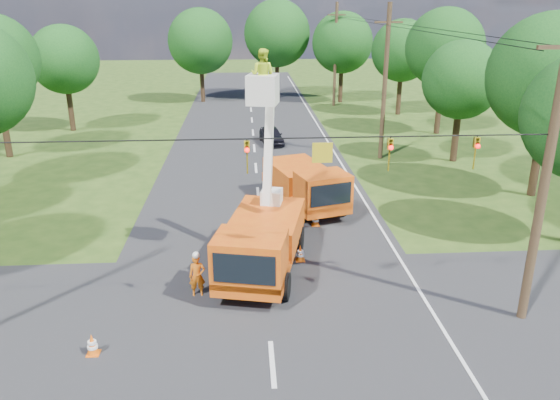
{
  "coord_description": "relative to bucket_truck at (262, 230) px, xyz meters",
  "views": [
    {
      "loc": [
        -0.65,
        -13.33,
        10.01
      ],
      "look_at": [
        0.68,
        6.95,
        2.6
      ],
      "focal_mm": 35.0,
      "sensor_mm": 36.0,
      "label": 1
    }
  ],
  "objects": [
    {
      "name": "edge_line",
      "position": [
        5.69,
        14.14,
        -1.78
      ],
      "size": [
        0.12,
        90.0,
        0.02
      ],
      "primitive_type": "cube",
      "color": "silver",
      "rests_on": "ground"
    },
    {
      "name": "pole_right_near",
      "position": [
        8.59,
        -3.86,
        3.32
      ],
      "size": [
        1.8,
        0.3,
        10.0
      ],
      "color": "#4C3823",
      "rests_on": "ground"
    },
    {
      "name": "pole_right_far",
      "position": [
        8.59,
        36.14,
        3.32
      ],
      "size": [
        1.8,
        0.3,
        10.0
      ],
      "color": "#4C3823",
      "rests_on": "ground"
    },
    {
      "name": "tree_far_b",
      "position": [
        3.09,
        41.14,
        5.02
      ],
      "size": [
        7.0,
        7.0,
        10.32
      ],
      "color": "#382616",
      "rests_on": "ground"
    },
    {
      "name": "ground",
      "position": [
        0.09,
        14.14,
        -1.78
      ],
      "size": [
        140.0,
        140.0,
        0.0
      ],
      "primitive_type": "plane",
      "color": "#274314",
      "rests_on": "ground"
    },
    {
      "name": "traffic_cone_3",
      "position": [
        2.68,
        4.51,
        -1.43
      ],
      "size": [
        0.38,
        0.38,
        0.71
      ],
      "color": "#E95B0C",
      "rests_on": "ground"
    },
    {
      "name": "ground_worker",
      "position": [
        -2.38,
        -1.69,
        -0.99
      ],
      "size": [
        0.62,
        0.43,
        1.6
      ],
      "primitive_type": "imported",
      "rotation": [
        0.0,
        0.0,
        0.09
      ],
      "color": "#FF5B15",
      "rests_on": "ground"
    },
    {
      "name": "tree_left_f",
      "position": [
        -14.71,
        26.14,
        3.9
      ],
      "size": [
        5.4,
        5.4,
        8.4
      ],
      "color": "#382616",
      "rests_on": "ground"
    },
    {
      "name": "traffic_cone_4",
      "position": [
        -5.26,
        -5.02,
        -1.43
      ],
      "size": [
        0.38,
        0.38,
        0.71
      ],
      "color": "#E95B0C",
      "rests_on": "ground"
    },
    {
      "name": "signal_span",
      "position": [
        2.32,
        -3.87,
        4.09
      ],
      "size": [
        18.0,
        0.29,
        1.07
      ],
      "color": "black",
      "rests_on": "ground"
    },
    {
      "name": "tree_right_e",
      "position": [
        13.89,
        31.14,
        4.03
      ],
      "size": [
        5.6,
        5.6,
        8.63
      ],
      "color": "#382616",
      "rests_on": "ground"
    },
    {
      "name": "tree_right_d",
      "position": [
        14.89,
        23.14,
        4.89
      ],
      "size": [
        6.0,
        6.0,
        9.7
      ],
      "color": "#382616",
      "rests_on": "ground"
    },
    {
      "name": "bucket_truck",
      "position": [
        0.0,
        0.0,
        0.0
      ],
      "size": [
        3.83,
        7.03,
        8.48
      ],
      "rotation": [
        0.0,
        0.0,
        -0.22
      ],
      "color": "#DB5E0F",
      "rests_on": "ground"
    },
    {
      "name": "tree_far_c",
      "position": [
        9.59,
        38.14,
        4.28
      ],
      "size": [
        6.2,
        6.2,
        9.18
      ],
      "color": "#382616",
      "rests_on": "ground"
    },
    {
      "name": "tree_right_c",
      "position": [
        13.29,
        15.14,
        3.53
      ],
      "size": [
        5.0,
        5.0,
        7.83
      ],
      "color": "#382616",
      "rests_on": "ground"
    },
    {
      "name": "tree_far_a",
      "position": [
        -4.91,
        39.14,
        4.4
      ],
      "size": [
        6.6,
        6.6,
        9.5
      ],
      "color": "#382616",
      "rests_on": "ground"
    },
    {
      "name": "traffic_cone_2",
      "position": [
        1.58,
        0.84,
        -1.43
      ],
      "size": [
        0.38,
        0.38,
        0.71
      ],
      "color": "#E95B0C",
      "rests_on": "ground"
    },
    {
      "name": "road_main",
      "position": [
        0.09,
        14.14,
        -1.78
      ],
      "size": [
        12.0,
        100.0,
        0.06
      ],
      "primitive_type": "cube",
      "color": "black",
      "rests_on": "ground"
    },
    {
      "name": "road_cross",
      "position": [
        0.09,
        -3.86,
        -1.78
      ],
      "size": [
        56.0,
        10.0,
        0.07
      ],
      "primitive_type": "cube",
      "color": "black",
      "rests_on": "ground"
    },
    {
      "name": "pole_right_mid",
      "position": [
        8.59,
        16.14,
        3.32
      ],
      "size": [
        1.8,
        0.3,
        10.0
      ],
      "color": "#4C3823",
      "rests_on": "ground"
    },
    {
      "name": "second_truck",
      "position": [
        2.48,
        7.05,
        -0.53
      ],
      "size": [
        4.11,
        6.82,
        2.4
      ],
      "rotation": [
        0.0,
        0.0,
        0.3
      ],
      "color": "#DB5E0F",
      "rests_on": "ground"
    },
    {
      "name": "distant_car",
      "position": [
        1.4,
        20.57,
        -1.16
      ],
      "size": [
        1.92,
        3.83,
        1.25
      ],
      "primitive_type": "imported",
      "rotation": [
        0.0,
        0.0,
        0.12
      ],
      "color": "black",
      "rests_on": "ground"
    },
    {
      "name": "tree_right_b",
      "position": [
        15.09,
        8.14,
        4.65
      ],
      "size": [
        6.4,
        6.4,
        9.65
      ],
      "color": "#382616",
      "rests_on": "ground"
    },
    {
      "name": "traffic_cone_7",
      "position": [
        5.05,
        10.24,
        -1.43
      ],
      "size": [
        0.38,
        0.38,
        0.71
      ],
      "color": "#E95B0C",
      "rests_on": "ground"
    }
  ]
}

